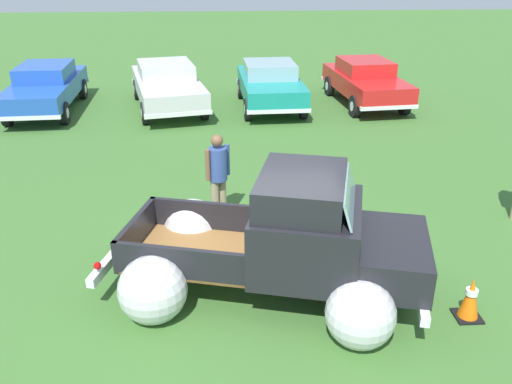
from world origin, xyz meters
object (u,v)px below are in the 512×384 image
object	(u,v)px
vintage_pickup_truck	(288,248)
show_car_2	(270,83)
show_car_0	(46,86)
lane_cone_0	(471,299)
spectator_0	(218,172)
show_car_3	(365,81)
show_car_1	(167,84)

from	to	relation	value
vintage_pickup_truck	show_car_2	world-z (taller)	vintage_pickup_truck
vintage_pickup_truck	show_car_0	xyz separation A→B (m)	(-6.41, 10.31, 0.03)
vintage_pickup_truck	lane_cone_0	size ratio (longest dim) A/B	7.86
lane_cone_0	show_car_0	bearing A→B (deg)	128.65
show_car_2	spectator_0	distance (m)	7.99
show_car_3	spectator_0	xyz separation A→B (m)	(-4.78, -8.05, 0.18)
show_car_2	lane_cone_0	world-z (taller)	show_car_2
show_car_3	show_car_1	bearing A→B (deg)	-94.65
lane_cone_0	vintage_pickup_truck	bearing A→B (deg)	162.86
vintage_pickup_truck	show_car_2	xyz separation A→B (m)	(0.62, 10.27, 0.02)
show_car_0	spectator_0	world-z (taller)	spectator_0
vintage_pickup_truck	show_car_1	xyz separation A→B (m)	(-2.65, 10.37, 0.03)
show_car_0	show_car_3	xyz separation A→B (m)	(10.17, 0.19, -0.00)
show_car_0	show_car_2	xyz separation A→B (m)	(7.03, -0.04, -0.00)
show_car_2	show_car_3	world-z (taller)	same
show_car_1	spectator_0	xyz separation A→B (m)	(1.63, -7.92, 0.17)
show_car_0	lane_cone_0	world-z (taller)	show_car_0
show_car_2	show_car_1	bearing A→B (deg)	-94.20
show_car_0	spectator_0	size ratio (longest dim) A/B	2.82
show_car_0	show_car_3	bearing A→B (deg)	88.17
vintage_pickup_truck	show_car_3	world-z (taller)	vintage_pickup_truck
lane_cone_0	show_car_2	bearing A→B (deg)	99.37
vintage_pickup_truck	show_car_3	xyz separation A→B (m)	(3.76, 10.50, 0.02)
show_car_1	show_car_2	bearing A→B (deg)	75.94
show_car_3	lane_cone_0	world-z (taller)	show_car_3
show_car_3	lane_cone_0	size ratio (longest dim) A/B	6.97
show_car_0	spectator_0	bearing A→B (deg)	31.52
vintage_pickup_truck	show_car_0	bearing A→B (deg)	136.33
show_car_1	show_car_3	xyz separation A→B (m)	(6.41, 0.13, -0.01)
show_car_2	lane_cone_0	distance (m)	11.18
show_car_0	show_car_2	size ratio (longest dim) A/B	1.13
show_car_2	show_car_3	xyz separation A→B (m)	(3.14, 0.23, -0.00)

